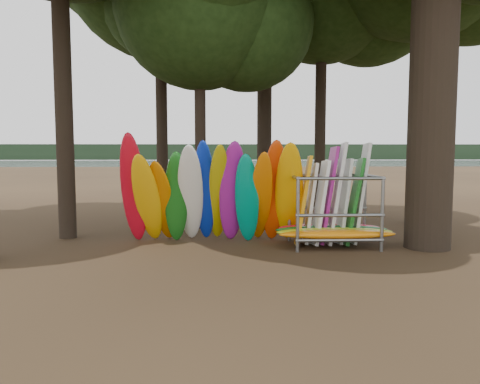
{
  "coord_description": "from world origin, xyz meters",
  "views": [
    {
      "loc": [
        -1.21,
        -12.08,
        2.64
      ],
      "look_at": [
        -0.74,
        1.5,
        1.4
      ],
      "focal_mm": 35.0,
      "sensor_mm": 36.0,
      "label": 1
    }
  ],
  "objects": [
    {
      "name": "kayak_row",
      "position": [
        -1.59,
        0.98,
        1.37
      ],
      "size": [
        5.18,
        2.17,
        3.23
      ],
      "color": "red",
      "rests_on": "ground"
    },
    {
      "name": "far_shore",
      "position": [
        0.0,
        110.0,
        2.0
      ],
      "size": [
        160.0,
        4.0,
        4.0
      ],
      "primitive_type": "cube",
      "color": "black",
      "rests_on": "ground"
    },
    {
      "name": "storage_rack",
      "position": [
        1.78,
        0.48,
        0.91
      ],
      "size": [
        3.18,
        1.56,
        2.85
      ],
      "color": "gray",
      "rests_on": "ground"
    },
    {
      "name": "ground",
      "position": [
        0.0,
        0.0,
        0.0
      ],
      "size": [
        120.0,
        120.0,
        0.0
      ],
      "primitive_type": "plane",
      "color": "#47331E",
      "rests_on": "ground"
    },
    {
      "name": "lake",
      "position": [
        0.0,
        60.0,
        0.0
      ],
      "size": [
        160.0,
        160.0,
        0.0
      ],
      "primitive_type": "plane",
      "color": "gray",
      "rests_on": "ground"
    },
    {
      "name": "oak_5",
      "position": [
        -1.98,
        3.56,
        7.33
      ],
      "size": [
        6.36,
        6.36,
        10.11
      ],
      "color": "black",
      "rests_on": "ground"
    }
  ]
}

